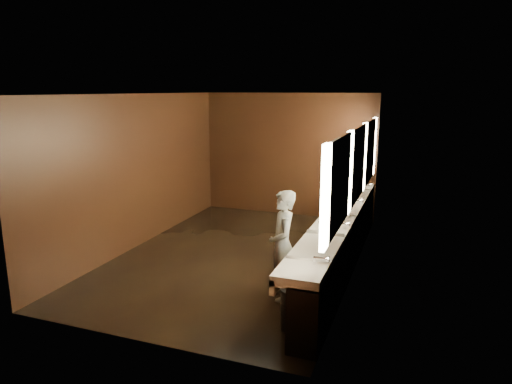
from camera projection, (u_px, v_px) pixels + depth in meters
floor at (239, 256)px, 8.06m from camera, size 6.00×6.00×0.00m
ceiling at (238, 94)px, 7.45m from camera, size 4.00×6.00×0.02m
wall_back at (288, 155)px, 10.50m from camera, size 4.00×0.02×2.80m
wall_front at (136, 226)px, 5.01m from camera, size 4.00×0.02×2.80m
wall_left at (139, 171)px, 8.43m from camera, size 0.02×6.00×2.80m
wall_right at (358, 186)px, 7.09m from camera, size 0.02×6.00×2.80m
sink_counter at (342, 240)px, 7.35m from camera, size 0.55×5.40×1.01m
mirror_band at (358, 164)px, 7.01m from camera, size 0.06×5.03×1.15m
person at (283, 245)px, 6.28m from camera, size 0.57×0.67×1.54m
trash_bin at (294, 309)px, 5.55m from camera, size 0.36×0.36×0.52m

